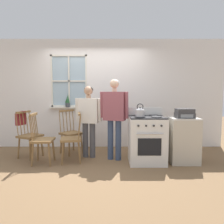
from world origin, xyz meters
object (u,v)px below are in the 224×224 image
(person_teen_center, at_px, (114,112))
(potted_plant, at_px, (67,102))
(person_elderly_left, at_px, (88,115))
(side_counter, at_px, (183,140))
(stereo, at_px, (184,113))
(handbag, at_px, (20,119))
(chair_near_wall, at_px, (70,133))
(stove, at_px, (146,139))
(chair_by_window, at_px, (29,136))
(kettle, at_px, (139,112))
(chair_near_stove, at_px, (41,140))
(chair_center_cluster, at_px, (71,139))

(person_teen_center, xyz_separation_m, potted_plant, (-1.15, 0.99, 0.14))
(person_elderly_left, relative_size, side_counter, 1.69)
(side_counter, bearing_deg, potted_plant, 155.23)
(potted_plant, relative_size, stereo, 1.00)
(person_elderly_left, distance_m, handbag, 1.49)
(chair_near_wall, bearing_deg, stove, -66.94)
(chair_by_window, xyz_separation_m, side_counter, (3.19, -0.33, -0.01))
(stove, xyz_separation_m, stereo, (0.73, -0.01, 0.51))
(potted_plant, relative_size, side_counter, 0.38)
(stove, bearing_deg, handbag, 170.79)
(handbag, height_order, side_counter, handbag)
(stereo, bearing_deg, handbag, 172.52)
(person_elderly_left, xyz_separation_m, kettle, (1.03, -0.48, 0.11))
(chair_near_stove, bearing_deg, chair_center_cluster, -81.61)
(chair_center_cluster, distance_m, stereo, 2.28)
(potted_plant, height_order, handbag, potted_plant)
(person_elderly_left, xyz_separation_m, person_teen_center, (0.54, -0.17, 0.09))
(chair_near_stove, bearing_deg, person_elderly_left, -66.42)
(person_teen_center, distance_m, potted_plant, 1.53)
(chair_by_window, relative_size, person_teen_center, 0.60)
(chair_by_window, relative_size, stereo, 2.93)
(kettle, bearing_deg, chair_near_stove, 178.13)
(chair_near_stove, distance_m, stereo, 2.84)
(side_counter, bearing_deg, stereo, -90.00)
(chair_near_stove, relative_size, stereo, 2.93)
(person_elderly_left, bearing_deg, stereo, -0.68)
(handbag, bearing_deg, stereo, -7.48)
(chair_center_cluster, bearing_deg, stereo, 79.60)
(person_teen_center, relative_size, kettle, 6.72)
(chair_near_stove, height_order, person_teen_center, person_teen_center)
(stove, height_order, stereo, stove)
(kettle, height_order, potted_plant, potted_plant)
(potted_plant, distance_m, stereo, 2.80)
(chair_center_cluster, relative_size, potted_plant, 2.93)
(handbag, xyz_separation_m, side_counter, (3.40, -0.43, -0.37))
(chair_near_wall, bearing_deg, handbag, 145.68)
(person_teen_center, relative_size, stove, 1.53)
(kettle, xyz_separation_m, side_counter, (0.89, 0.14, -0.57))
(chair_center_cluster, xyz_separation_m, stove, (1.49, -0.03, 0.01))
(chair_near_stove, xyz_separation_m, stove, (2.06, 0.07, 0.01))
(chair_near_stove, height_order, kettle, kettle)
(stereo, bearing_deg, chair_near_wall, 164.55)
(chair_center_cluster, bearing_deg, side_counter, 80.14)
(chair_by_window, xyz_separation_m, kettle, (2.30, -0.47, 0.56))
(stereo, bearing_deg, potted_plant, 154.84)
(person_teen_center, relative_size, potted_plant, 4.89)
(chair_center_cluster, distance_m, kettle, 1.46)
(chair_center_cluster, xyz_separation_m, side_counter, (2.22, -0.03, -0.01))
(side_counter, xyz_separation_m, stereo, (0.00, -0.02, 0.54))
(stove, distance_m, side_counter, 0.73)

